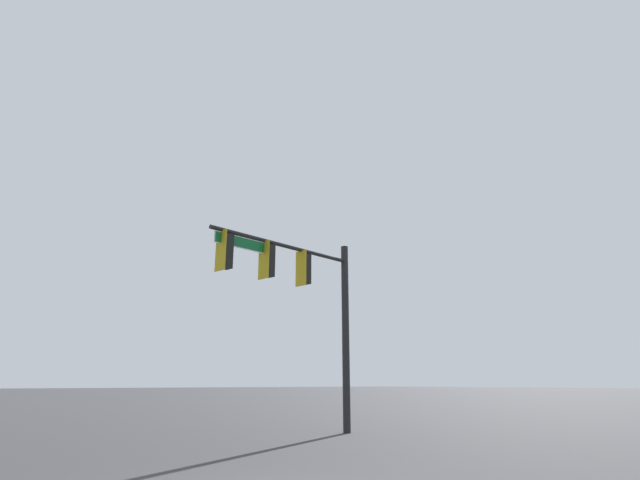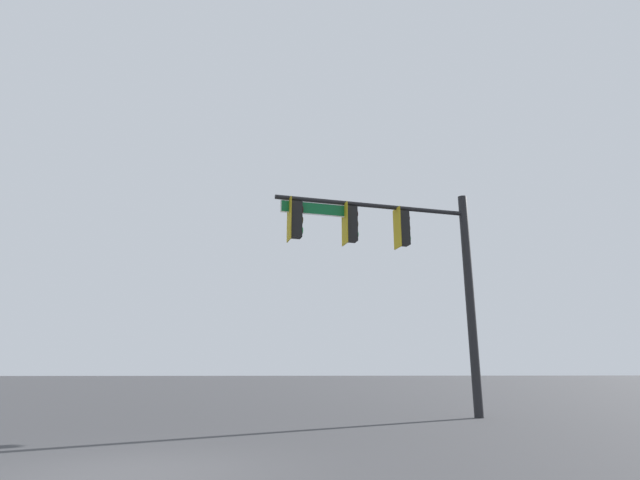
# 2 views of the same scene
# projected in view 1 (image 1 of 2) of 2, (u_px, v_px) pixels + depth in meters

# --- Properties ---
(signal_pole_near) EXTENTS (6.40, 1.29, 6.99)m
(signal_pole_near) POSITION_uv_depth(u_px,v_px,m) (307.00, 295.00, 17.88)
(signal_pole_near) COLOR black
(signal_pole_near) RESTS_ON ground_plane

